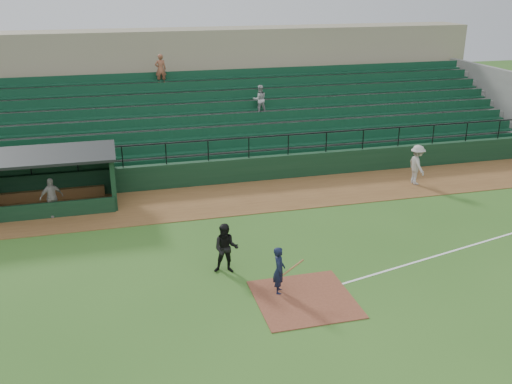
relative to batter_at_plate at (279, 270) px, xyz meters
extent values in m
plane|color=#2F5B1D|center=(0.65, 0.39, -0.79)|extent=(90.00, 90.00, 0.00)
cube|color=brown|center=(0.65, 8.39, -0.78)|extent=(40.00, 4.00, 0.03)
cube|color=brown|center=(0.65, -0.61, -0.78)|extent=(3.00, 3.00, 0.03)
cube|color=white|center=(8.65, 1.59, -0.79)|extent=(17.49, 4.44, 0.01)
cube|color=black|center=(0.65, 10.59, -0.19)|extent=(36.00, 0.35, 1.20)
cylinder|color=black|center=(0.65, 10.59, 1.41)|extent=(36.00, 0.06, 0.06)
cube|color=slate|center=(0.65, 15.49, 1.01)|extent=(36.00, 9.00, 3.60)
cube|color=#103D26|center=(0.65, 14.99, 1.46)|extent=(34.56, 8.00, 4.05)
cube|color=slate|center=(18.65, 15.54, 1.31)|extent=(0.35, 9.50, 4.20)
cube|color=gray|center=(0.65, 21.99, 2.41)|extent=(38.00, 3.00, 6.40)
cube|color=slate|center=(0.65, 19.99, 2.91)|extent=(36.00, 2.00, 0.20)
imported|color=#ABABAB|center=(3.45, 15.29, 2.26)|extent=(0.78, 0.61, 1.61)
imported|color=#975237|center=(-1.67, 18.29, 3.68)|extent=(0.64, 0.42, 1.75)
cube|color=black|center=(-9.10, 10.79, 0.36)|extent=(8.50, 0.20, 2.30)
cube|color=black|center=(-4.85, 9.49, 0.36)|extent=(0.20, 2.60, 2.30)
cube|color=black|center=(-9.10, 9.49, 1.57)|extent=(8.90, 3.20, 0.12)
cube|color=olive|center=(-9.10, 10.39, -0.54)|extent=(7.65, 0.40, 0.50)
cube|color=black|center=(-9.10, 8.14, -0.44)|extent=(8.50, 0.12, 0.70)
imported|color=black|center=(0.00, 0.00, 0.00)|extent=(0.51, 0.65, 1.59)
cylinder|color=olive|center=(0.40, -0.20, 0.16)|extent=(0.79, 0.34, 0.35)
imported|color=black|center=(-1.34, 1.74, 0.09)|extent=(1.00, 0.87, 1.76)
imported|color=#A5A09A|center=(9.36, 8.07, 0.20)|extent=(0.79, 1.29, 1.93)
imported|color=gray|center=(-7.38, 8.27, 0.07)|extent=(1.07, 0.78, 1.68)
camera|label=1|loc=(-4.71, -15.17, 8.61)|focal=39.92mm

